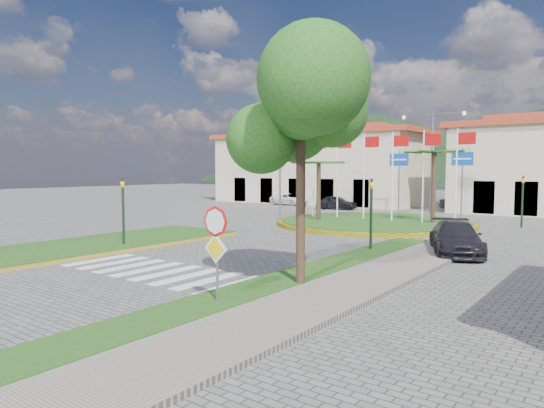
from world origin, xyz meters
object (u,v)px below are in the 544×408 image
Objects in this scene: white_van at (289,199)px; car_dark_b at (466,204)px; roundabout_island at (374,222)px; car_side_right at (456,238)px; car_dark_a at (337,202)px; deciduous_tree at (301,116)px; stop_sign at (216,239)px.

car_dark_b reaches higher than white_van.
roundabout_island is at bearing -119.58° from white_van.
roundabout_island is 11.02m from car_side_right.
car_dark_b is at bearing 81.89° from roundabout_island.
car_dark_a is (-8.00, 9.38, 0.46)m from roundabout_island.
deciduous_tree reaches higher than car_dark_a.
car_side_right is (15.50, -17.45, 0.05)m from car_dark_a.
car_dark_a is at bearing 117.10° from deciduous_tree.
white_van is at bearing 64.31° from car_dark_a.
stop_sign reaches higher than car_dark_a.
deciduous_tree is at bearing -72.09° from roundabout_island.
car_dark_b is at bearing -72.23° from white_van.
deciduous_tree is 31.52m from car_dark_b.
car_dark_b is (10.00, 4.63, 0.05)m from car_dark_a.
car_dark_b is 0.88× the size of car_side_right.
deciduous_tree is (5.50, -17.00, 5.00)m from roundabout_island.
car_side_right is (5.50, -22.07, -0.00)m from car_dark_b.
stop_sign is 4.59m from deciduous_tree.
roundabout_island is 3.44× the size of car_dark_a.
car_dark_b reaches higher than car_dark_a.
car_dark_a is at bearing 108.44° from car_side_right.
car_dark_b is (16.49, 2.80, 0.10)m from white_van.
car_dark_a is 23.34m from car_side_right.
roundabout_island is 18.55m from deciduous_tree.
car_dark_b is 22.75m from car_side_right.
roundabout_island is at bearing 107.91° from deciduous_tree.
deciduous_tree reaches higher than roundabout_island.
car_side_right is (21.99, -19.27, 0.10)m from white_van.
car_side_right reaches higher than car_dark_a.
white_van is (-19.99, 28.20, -4.59)m from deciduous_tree.
deciduous_tree is 1.84× the size of car_dark_a.
car_side_right is (2.00, 8.93, -4.49)m from deciduous_tree.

